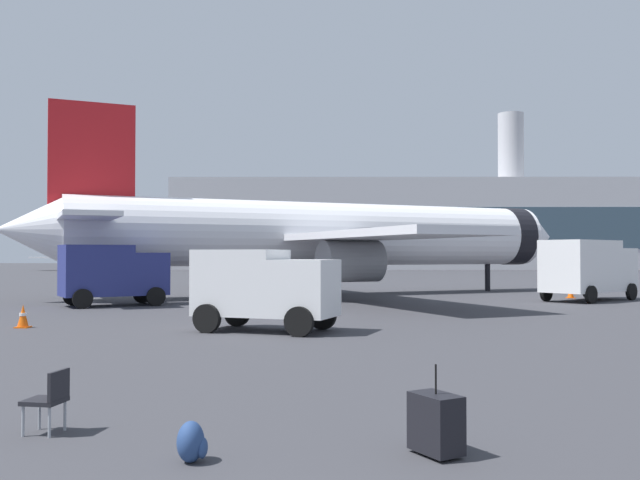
% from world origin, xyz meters
% --- Properties ---
extents(airplane_at_gate, '(33.95, 31.19, 10.50)m').
position_xyz_m(airplane_at_gate, '(0.16, 38.18, 3.66)').
color(airplane_at_gate, white).
rests_on(airplane_at_gate, ground).
extents(airplane_taxiing, '(19.08, 21.21, 6.25)m').
position_xyz_m(airplane_taxiing, '(-35.73, 104.10, 2.18)').
color(airplane_taxiing, white).
rests_on(airplane_taxiing, ground).
extents(service_truck, '(5.25, 4.34, 2.90)m').
position_xyz_m(service_truck, '(-9.78, 29.38, 1.61)').
color(service_truck, navy).
rests_on(service_truck, ground).
extents(fuel_truck, '(6.14, 5.70, 3.20)m').
position_xyz_m(fuel_truck, '(14.34, 33.21, 1.77)').
color(fuel_truck, white).
rests_on(fuel_truck, ground).
extents(cargo_van, '(4.81, 3.50, 2.60)m').
position_xyz_m(cargo_van, '(-1.61, 18.51, 1.45)').
color(cargo_van, white).
rests_on(cargo_van, ground).
extents(safety_cone_near, '(0.44, 0.44, 0.68)m').
position_xyz_m(safety_cone_near, '(14.16, 35.39, 0.33)').
color(safety_cone_near, '#F2590C').
rests_on(safety_cone_near, ground).
extents(safety_cone_mid, '(0.44, 0.44, 0.67)m').
position_xyz_m(safety_cone_mid, '(15.70, 39.36, 0.33)').
color(safety_cone_mid, '#F2590C').
rests_on(safety_cone_mid, ground).
extents(safety_cone_outer, '(0.44, 0.44, 0.78)m').
position_xyz_m(safety_cone_outer, '(-9.73, 19.49, 0.38)').
color(safety_cone_outer, '#F2590C').
rests_on(safety_cone_outer, ground).
extents(rolling_suitcase, '(0.67, 0.75, 1.10)m').
position_xyz_m(rolling_suitcase, '(1.67, 4.95, 0.39)').
color(rolling_suitcase, black).
rests_on(rolling_suitcase, ground).
extents(traveller_backpack, '(0.36, 0.40, 0.48)m').
position_xyz_m(traveller_backpack, '(-1.24, 4.66, 0.23)').
color(traveller_backpack, navy).
rests_on(traveller_backpack, ground).
extents(gate_chair, '(0.55, 0.55, 0.86)m').
position_xyz_m(gate_chair, '(-3.42, 5.93, 0.50)').
color(gate_chair, black).
rests_on(gate_chair, ground).
extents(terminal_building, '(84.19, 16.65, 27.10)m').
position_xyz_m(terminal_building, '(17.23, 116.38, 7.70)').
color(terminal_building, '#B2B2B7').
rests_on(terminal_building, ground).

